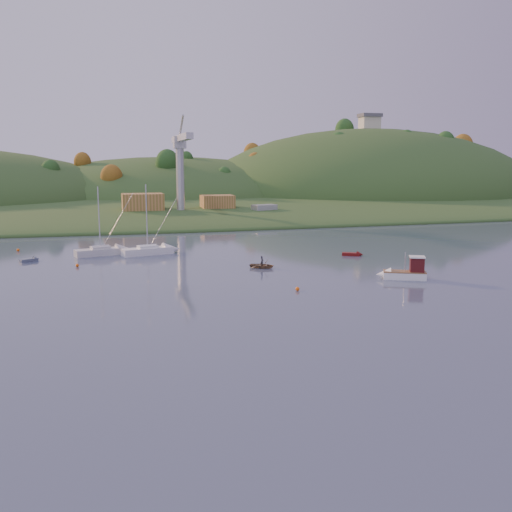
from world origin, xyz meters
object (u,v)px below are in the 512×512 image
object	(u,v)px
sailboat_far	(101,251)
canoe	(262,265)
sailboat_near	(148,250)
red_tender	(355,254)
grey_dinghy	(32,260)
fishing_boat	(401,272)

from	to	relation	value
sailboat_far	canoe	size ratio (longest dim) A/B	3.14
sailboat_near	sailboat_far	xyz separation A→B (m)	(-7.79, 1.41, -0.02)
canoe	red_tender	distance (m)	19.47
sailboat_far	grey_dinghy	xyz separation A→B (m)	(-10.59, -3.08, -0.51)
fishing_boat	red_tender	size ratio (longest dim) A/B	1.89
fishing_boat	sailboat_near	size ratio (longest dim) A/B	0.57
canoe	grey_dinghy	xyz separation A→B (m)	(-33.79, 15.51, -0.14)
sailboat_near	sailboat_far	bearing A→B (deg)	155.88
sailboat_far	sailboat_near	bearing A→B (deg)	-25.33
sailboat_far	fishing_boat	bearing A→B (deg)	-53.85
sailboat_near	red_tender	world-z (taller)	sailboat_near
canoe	grey_dinghy	bearing A→B (deg)	96.54
sailboat_near	canoe	size ratio (longest dim) A/B	3.24
red_tender	grey_dinghy	bearing A→B (deg)	-160.79
grey_dinghy	fishing_boat	bearing A→B (deg)	-60.69
grey_dinghy	sailboat_far	bearing A→B (deg)	-14.80
sailboat_near	red_tender	size ratio (longest dim) A/B	3.31
sailboat_near	sailboat_far	size ratio (longest dim) A/B	1.03
sailboat_far	canoe	bearing A→B (deg)	-53.78
sailboat_far	red_tender	distance (m)	43.16
canoe	red_tender	world-z (taller)	red_tender
fishing_boat	sailboat_near	distance (m)	43.38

